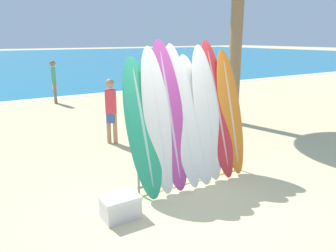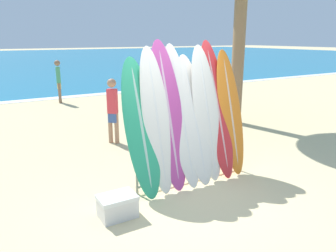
# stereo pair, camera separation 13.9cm
# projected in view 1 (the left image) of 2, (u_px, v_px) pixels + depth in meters

# --- Properties ---
(ground_plane) EXTENTS (160.00, 160.00, 0.00)m
(ground_plane) POSITION_uv_depth(u_px,v_px,m) (189.00, 193.00, 5.50)
(ground_plane) COLOR beige
(surfboard_rack) EXTENTS (2.18, 0.04, 0.83)m
(surfboard_rack) POSITION_uv_depth(u_px,v_px,m) (192.00, 157.00, 5.87)
(surfboard_rack) COLOR gray
(surfboard_rack) RESTS_ON ground_plane
(surfboard_slot_0) EXTENTS (0.57, 0.82, 2.24)m
(surfboard_slot_0) POSITION_uv_depth(u_px,v_px,m) (143.00, 128.00, 5.28)
(surfboard_slot_0) COLOR #289E70
(surfboard_slot_0) RESTS_ON ground_plane
(surfboard_slot_1) EXTENTS (0.50, 0.74, 2.41)m
(surfboard_slot_1) POSITION_uv_depth(u_px,v_px,m) (158.00, 120.00, 5.40)
(surfboard_slot_1) COLOR silver
(surfboard_slot_1) RESTS_ON ground_plane
(surfboard_slot_2) EXTENTS (0.56, 0.81, 2.51)m
(surfboard_slot_2) POSITION_uv_depth(u_px,v_px,m) (170.00, 115.00, 5.54)
(surfboard_slot_2) COLOR #B23D8E
(surfboard_slot_2) RESTS_ON ground_plane
(surfboard_slot_3) EXTENTS (0.51, 0.92, 2.44)m
(surfboard_slot_3) POSITION_uv_depth(u_px,v_px,m) (183.00, 115.00, 5.70)
(surfboard_slot_3) COLOR silver
(surfboard_slot_3) RESTS_ON ground_plane
(surfboard_slot_4) EXTENTS (0.57, 0.89, 2.25)m
(surfboard_slot_4) POSITION_uv_depth(u_px,v_px,m) (195.00, 119.00, 5.82)
(surfboard_slot_4) COLOR silver
(surfboard_slot_4) RESTS_ON ground_plane
(surfboard_slot_5) EXTENTS (0.54, 0.74, 2.41)m
(surfboard_slot_5) POSITION_uv_depth(u_px,v_px,m) (207.00, 113.00, 5.92)
(surfboard_slot_5) COLOR silver
(surfboard_slot_5) RESTS_ON ground_plane
(surfboard_slot_6) EXTENTS (0.53, 0.91, 2.50)m
(surfboard_slot_6) POSITION_uv_depth(u_px,v_px,m) (217.00, 108.00, 6.09)
(surfboard_slot_6) COLOR red
(surfboard_slot_6) RESTS_ON ground_plane
(surfboard_slot_7) EXTENTS (0.52, 0.72, 2.32)m
(surfboard_slot_7) POSITION_uv_depth(u_px,v_px,m) (230.00, 112.00, 6.22)
(surfboard_slot_7) COLOR orange
(surfboard_slot_7) RESTS_ON ground_plane
(person_near_water) EXTENTS (0.28, 0.28, 1.67)m
(person_near_water) POSITION_uv_depth(u_px,v_px,m) (182.00, 94.00, 9.59)
(person_near_water) COLOR beige
(person_near_water) RESTS_ON ground_plane
(person_mid_beach) EXTENTS (0.22, 0.28, 1.68)m
(person_mid_beach) POSITION_uv_depth(u_px,v_px,m) (54.00, 80.00, 12.77)
(person_mid_beach) COLOR #846047
(person_mid_beach) RESTS_ON ground_plane
(person_far_left) EXTENTS (0.27, 0.26, 1.59)m
(person_far_left) POSITION_uv_depth(u_px,v_px,m) (111.00, 109.00, 7.86)
(person_far_left) COLOR #A87A5B
(person_far_left) RESTS_ON ground_plane
(cooler_box) EXTENTS (0.54, 0.38, 0.34)m
(cooler_box) POSITION_uv_depth(u_px,v_px,m) (120.00, 207.00, 4.71)
(cooler_box) COLOR silver
(cooler_box) RESTS_ON ground_plane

